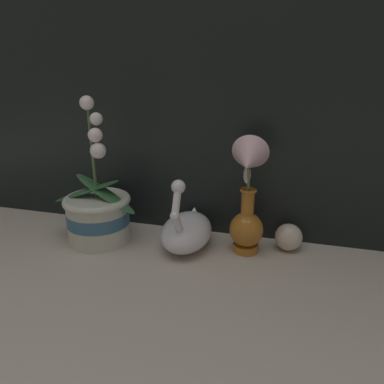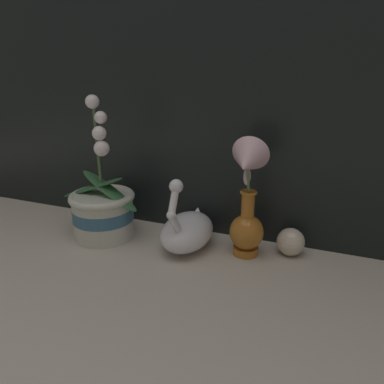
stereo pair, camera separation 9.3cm
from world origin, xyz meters
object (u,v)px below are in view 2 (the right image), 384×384
object	(u,v)px
blue_vase	(247,204)
swan_figurine	(188,229)
orchid_potted_plant	(103,209)
glass_sphere	(291,242)

from	to	relation	value
blue_vase	swan_figurine	bearing A→B (deg)	-178.96
orchid_potted_plant	blue_vase	xyz separation A→B (m)	(0.40, 0.03, 0.06)
orchid_potted_plant	glass_sphere	size ratio (longest dim) A/B	5.49
orchid_potted_plant	glass_sphere	bearing A→B (deg)	9.04
glass_sphere	orchid_potted_plant	bearing A→B (deg)	-170.96
blue_vase	glass_sphere	size ratio (longest dim) A/B	4.33
orchid_potted_plant	glass_sphere	world-z (taller)	orchid_potted_plant
blue_vase	glass_sphere	world-z (taller)	blue_vase
swan_figurine	glass_sphere	xyz separation A→B (m)	(0.26, 0.05, -0.01)
orchid_potted_plant	blue_vase	size ratio (longest dim) A/B	1.27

